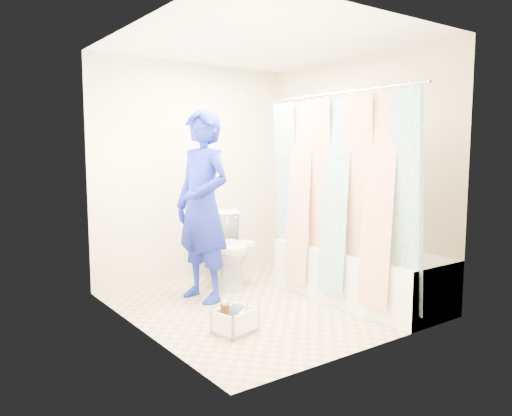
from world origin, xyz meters
TOP-DOWN VIEW (x-y plane):
  - floor at (0.00, 0.00)m, footprint 2.60×2.60m
  - ceiling at (0.00, 0.00)m, footprint 2.40×2.60m
  - wall_back at (0.00, 1.30)m, footprint 2.40×0.02m
  - wall_front at (0.00, -1.30)m, footprint 2.40×0.02m
  - wall_left at (-1.20, 0.00)m, footprint 0.02×2.60m
  - wall_right at (1.20, 0.00)m, footprint 0.02×2.60m
  - bathtub at (0.85, -0.43)m, footprint 0.70×1.75m
  - curtain_rod at (0.52, -0.43)m, footprint 0.02×1.90m
  - shower_curtain at (0.52, -0.43)m, footprint 0.06×1.75m
  - toilet at (0.13, 0.82)m, footprint 0.64×0.86m
  - tank_lid at (0.09, 0.70)m, footprint 0.52×0.34m
  - tank_internals at (0.15, 1.03)m, footprint 0.19×0.09m
  - plumber at (-0.37, 0.47)m, footprint 0.55×0.74m
  - cleaning_caddy at (-0.60, -0.46)m, footprint 0.36×0.31m

SIDE VIEW (x-z plane):
  - floor at x=0.00m, z-range 0.00..0.00m
  - cleaning_caddy at x=-0.60m, z-range -0.03..0.21m
  - bathtub at x=0.85m, z-range 0.02..0.52m
  - toilet at x=0.13m, z-range 0.00..0.78m
  - tank_lid at x=0.09m, z-range 0.44..0.48m
  - tank_internals at x=0.15m, z-range 0.64..0.90m
  - plumber at x=-0.37m, z-range 0.00..1.83m
  - shower_curtain at x=0.52m, z-range 0.12..1.92m
  - wall_back at x=0.00m, z-range 0.00..2.40m
  - wall_front at x=0.00m, z-range 0.00..2.40m
  - wall_left at x=-1.20m, z-range 0.00..2.40m
  - wall_right at x=1.20m, z-range 0.00..2.40m
  - curtain_rod at x=0.52m, z-range 1.94..1.96m
  - ceiling at x=0.00m, z-range 2.39..2.41m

